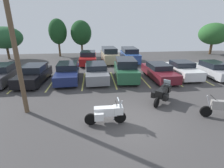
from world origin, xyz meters
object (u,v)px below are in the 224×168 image
object	(u,v)px
motorcycle_third	(163,93)
car_maroon	(159,71)
motorcycle_touring	(107,113)
car_black	(34,74)
car_navy	(68,72)
car_green	(126,69)
utility_pole	(13,38)
car_grey	(96,72)
car_charcoal	(0,75)
car_far_blue	(130,55)
car_far_champagne	(109,55)
car_silver	(214,69)
car_far_red	(88,58)
motorcycle_second	(222,108)
car_white	(182,70)

from	to	relation	value
motorcycle_third	car_maroon	distance (m)	5.12
motorcycle_touring	car_black	world-z (taller)	car_black
car_navy	car_maroon	distance (m)	8.24
car_green	utility_pole	xyz separation A→B (m)	(-6.72, -5.38, 3.21)
motorcycle_third	car_black	distance (m)	10.62
car_grey	car_navy	bearing A→B (deg)	177.60
car_charcoal	car_far_blue	bearing A→B (deg)	28.99
car_far_champagne	car_charcoal	bearing A→B (deg)	-144.75
motorcycle_third	car_far_blue	bearing A→B (deg)	88.01
car_maroon	car_silver	distance (m)	5.39
car_far_red	car_far_champagne	world-z (taller)	car_far_champagne
motorcycle_touring	car_navy	world-z (taller)	car_navy
car_green	car_far_blue	bearing A→B (deg)	75.18
car_silver	car_far_champagne	distance (m)	11.72
motorcycle_touring	motorcycle_second	xyz separation A→B (m)	(6.10, -0.08, -0.04)
car_far_red	utility_pole	bearing A→B (deg)	-105.11
car_far_red	car_far_champagne	xyz separation A→B (m)	(2.67, 0.47, 0.21)
motorcycle_second	car_navy	xyz separation A→B (m)	(-9.00, 7.47, 0.15)
car_navy	car_far_blue	size ratio (longest dim) A/B	1.07
car_silver	car_maroon	bearing A→B (deg)	-179.43
car_grey	car_silver	size ratio (longest dim) A/B	1.12
car_maroon	car_silver	bearing A→B (deg)	0.57
motorcycle_third	car_white	distance (m)	6.52
car_grey	motorcycle_second	bearing A→B (deg)	-48.63
car_grey	car_far_blue	size ratio (longest dim) A/B	1.06
motorcycle_third	utility_pole	bearing A→B (deg)	-177.29
car_charcoal	car_far_blue	distance (m)	14.36
car_charcoal	car_far_red	xyz separation A→B (m)	(7.21, 6.52, 0.01)
car_white	car_grey	bearing A→B (deg)	179.47
car_far_red	car_far_blue	distance (m)	5.38
car_green	car_far_blue	xyz separation A→B (m)	(1.87, 7.06, 0.02)
motorcycle_second	car_grey	bearing A→B (deg)	131.37
car_grey	car_green	size ratio (longest dim) A/B	1.08
motorcycle_touring	car_far_blue	distance (m)	14.72
car_grey	car_silver	world-z (taller)	car_grey
car_black	car_maroon	world-z (taller)	car_black
motorcycle_second	car_grey	world-z (taller)	car_grey
car_white	car_far_blue	xyz separation A→B (m)	(-3.59, 6.91, 0.23)
car_charcoal	car_far_champagne	distance (m)	12.11
car_far_red	car_far_blue	bearing A→B (deg)	4.74
car_grey	car_far_champagne	bearing A→B (deg)	75.06
car_black	car_white	world-z (taller)	car_black
motorcycle_second	car_navy	world-z (taller)	car_navy
car_grey	car_white	bearing A→B (deg)	-0.53
car_white	car_far_champagne	xyz separation A→B (m)	(-6.26, 6.93, 0.26)
car_black	car_navy	distance (m)	2.82
motorcycle_touring	motorcycle_second	world-z (taller)	motorcycle_touring
motorcycle_third	utility_pole	xyz separation A→B (m)	(-8.17, -0.39, 3.47)
motorcycle_second	car_charcoal	distance (m)	16.25
car_green	car_silver	world-z (taller)	car_green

